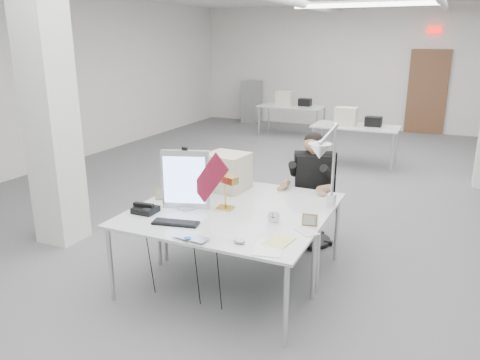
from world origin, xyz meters
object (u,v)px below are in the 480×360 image
object	(u,v)px
bankers_lamp	(225,191)
laptop	(188,240)
monitor	(186,179)
architect_lamp	(327,171)
seated_person	(312,171)
beige_monitor	(227,172)
office_chair	(312,195)
desk_phone	(146,210)
desk_main	(212,225)

from	to	relation	value
bankers_lamp	laptop	bearing A→B (deg)	-64.63
monitor	architect_lamp	size ratio (longest dim) A/B	0.69
seated_person	architect_lamp	xyz separation A→B (m)	(0.39, -0.91, 0.27)
beige_monitor	monitor	bearing A→B (deg)	-92.54
office_chair	seated_person	xyz separation A→B (m)	(0.00, -0.05, 0.31)
monitor	bankers_lamp	distance (m)	0.40
bankers_lamp	desk_phone	xyz separation A→B (m)	(-0.64, -0.41, -0.15)
seated_person	monitor	distance (m)	1.57
laptop	bankers_lamp	world-z (taller)	bankers_lamp
laptop	architect_lamp	distance (m)	1.43
desk_phone	seated_person	bearing A→B (deg)	53.07
architect_lamp	monitor	bearing A→B (deg)	-175.26
desk_phone	bankers_lamp	bearing A→B (deg)	32.40
bankers_lamp	architect_lamp	size ratio (longest dim) A/B	0.42
desk_phone	architect_lamp	xyz separation A→B (m)	(1.56, 0.65, 0.39)
desk_main	laptop	bearing A→B (deg)	-90.64
beige_monitor	architect_lamp	distance (m)	1.23
seated_person	beige_monitor	size ratio (longest dim) A/B	2.15
architect_lamp	office_chair	bearing A→B (deg)	99.95
office_chair	architect_lamp	distance (m)	1.19
desk_main	laptop	distance (m)	0.41
office_chair	seated_person	size ratio (longest dim) A/B	1.31
laptop	beige_monitor	world-z (taller)	beige_monitor
desk_main	architect_lamp	xyz separation A→B (m)	(0.85, 0.66, 0.43)
laptop	desk_main	bearing A→B (deg)	94.60
bankers_lamp	beige_monitor	xyz separation A→B (m)	(-0.25, 0.55, 0.03)
office_chair	laptop	size ratio (longest dim) A/B	3.91
laptop	beige_monitor	xyz separation A→B (m)	(-0.31, 1.38, 0.19)
desk_main	office_chair	distance (m)	1.69
desk_main	seated_person	world-z (taller)	seated_person
seated_person	desk_phone	xyz separation A→B (m)	(-1.17, -1.56, -0.12)
seated_person	laptop	bearing A→B (deg)	-124.74
desk_phone	architect_lamp	size ratio (longest dim) A/B	0.25
office_chair	laptop	distance (m)	2.09
laptop	beige_monitor	distance (m)	1.42
monitor	architect_lamp	distance (m)	1.33
laptop	office_chair	bearing A→B (deg)	82.25
office_chair	desk_phone	xyz separation A→B (m)	(-1.17, -1.61, 0.19)
laptop	desk_phone	distance (m)	0.81
desk_main	seated_person	size ratio (longest dim) A/B	1.99
desk_main	monitor	world-z (taller)	monitor
desk_main	beige_monitor	size ratio (longest dim) A/B	4.28
desk_main	architect_lamp	bearing A→B (deg)	37.75
office_chair	monitor	bearing A→B (deg)	-144.75
seated_person	monitor	size ratio (longest dim) A/B	1.58
beige_monitor	office_chair	bearing A→B (deg)	45.83
monitor	bankers_lamp	size ratio (longest dim) A/B	1.65
monitor	desk_phone	size ratio (longest dim) A/B	2.70
laptop	architect_lamp	bearing A→B (deg)	56.53
desk_phone	beige_monitor	distance (m)	1.05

